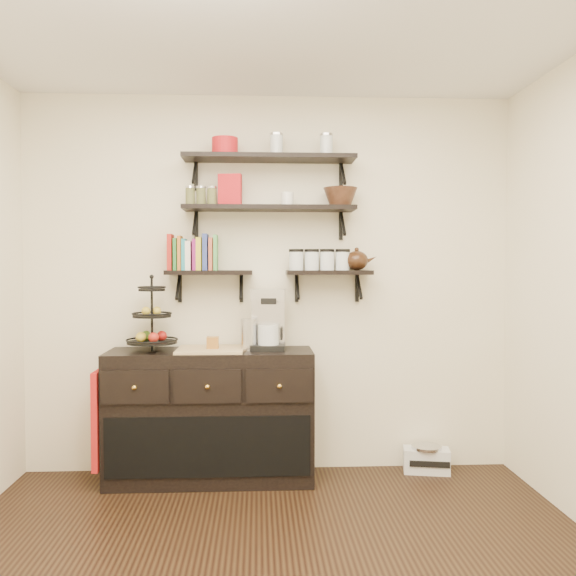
{
  "coord_description": "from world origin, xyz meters",
  "views": [
    {
      "loc": [
        -0.08,
        -2.66,
        1.48
      ],
      "look_at": [
        0.11,
        1.15,
        1.34
      ],
      "focal_mm": 38.0,
      "sensor_mm": 36.0,
      "label": 1
    }
  ],
  "objects_px": {
    "sideboard": "(211,415)",
    "fruit_stand": "(153,326)",
    "radio": "(426,459)",
    "coffee_maker": "(268,321)"
  },
  "relations": [
    {
      "from": "sideboard",
      "to": "fruit_stand",
      "type": "xyz_separation_m",
      "value": [
        -0.39,
        0.0,
        0.62
      ]
    },
    {
      "from": "radio",
      "to": "fruit_stand",
      "type": "bearing_deg",
      "value": -167.16
    },
    {
      "from": "sideboard",
      "to": "radio",
      "type": "xyz_separation_m",
      "value": [
        1.53,
        0.08,
        -0.36
      ]
    },
    {
      "from": "sideboard",
      "to": "fruit_stand",
      "type": "height_order",
      "value": "fruit_stand"
    },
    {
      "from": "coffee_maker",
      "to": "radio",
      "type": "bearing_deg",
      "value": 6.99
    },
    {
      "from": "coffee_maker",
      "to": "radio",
      "type": "relative_size",
      "value": 1.22
    },
    {
      "from": "sideboard",
      "to": "radio",
      "type": "height_order",
      "value": "sideboard"
    },
    {
      "from": "coffee_maker",
      "to": "fruit_stand",
      "type": "bearing_deg",
      "value": -173.99
    },
    {
      "from": "sideboard",
      "to": "coffee_maker",
      "type": "relative_size",
      "value": 3.32
    },
    {
      "from": "fruit_stand",
      "to": "coffee_maker",
      "type": "height_order",
      "value": "fruit_stand"
    }
  ]
}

